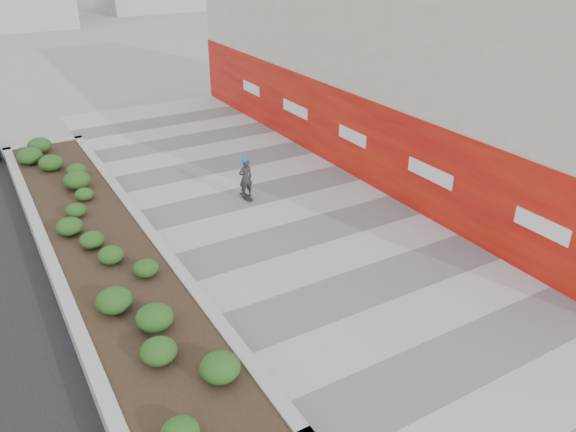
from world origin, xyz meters
name	(u,v)px	position (x,y,z in m)	size (l,w,h in m)	color
ground	(416,324)	(0.00, 0.00, 0.00)	(160.00, 160.00, 0.00)	gray
walkway	(341,264)	(0.00, 3.00, 0.01)	(8.00, 36.00, 0.01)	#A8A8AD
building	(405,53)	(6.98, 8.98, 3.98)	(6.04, 24.08, 8.00)	beige
planter	(98,239)	(-5.50, 7.00, 0.42)	(3.00, 18.00, 0.90)	#9E9EA0
manhole_cover	(356,259)	(0.50, 3.00, 0.00)	(0.44, 0.44, 0.01)	#595654
skateboarder	(246,178)	(-0.33, 8.10, 0.76)	(0.49, 0.73, 1.49)	beige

